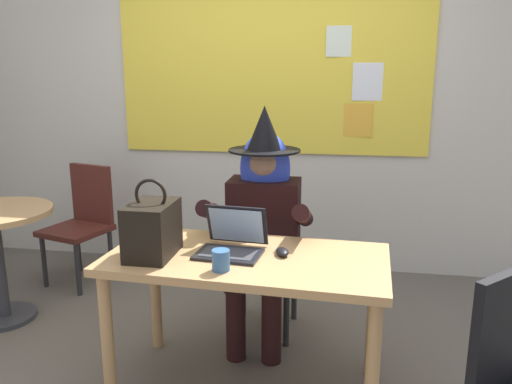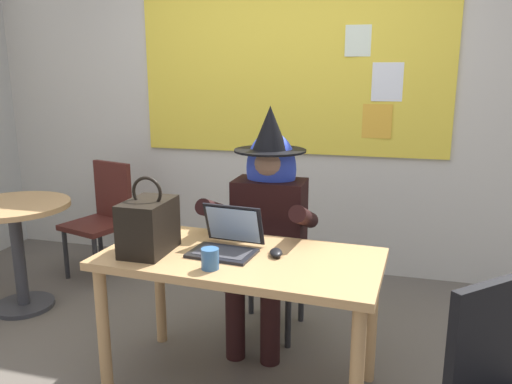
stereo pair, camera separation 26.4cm
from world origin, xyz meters
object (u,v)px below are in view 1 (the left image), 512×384
chair_at_desk (266,250)px  handbag (152,229)px  coffee_mug (221,260)px  chair_spare_by_window (83,218)px  computer_mouse (282,252)px  person_costumed (263,212)px  laptop (232,242)px  desk_main (247,274)px

chair_at_desk → handbag: bearing=-27.0°
coffee_mug → chair_spare_by_window: (-1.41, 1.37, -0.27)m
computer_mouse → coffee_mug: (-0.25, -0.24, 0.03)m
chair_at_desk → person_costumed: person_costumed is taller
chair_spare_by_window → handbag: bearing=56.8°
computer_mouse → chair_at_desk: bearing=87.9°
chair_at_desk → computer_mouse: size_ratio=8.49×
person_costumed → computer_mouse: size_ratio=13.33×
laptop → handbag: 0.39m
computer_mouse → chair_spare_by_window: 2.02m
chair_at_desk → person_costumed: (-0.00, -0.12, 0.28)m
desk_main → chair_at_desk: bearing=90.6°
handbag → coffee_mug: (0.36, -0.13, -0.09)m
desk_main → computer_mouse: (0.17, 0.04, 0.11)m
person_costumed → desk_main: bearing=1.0°
laptop → handbag: bearing=-157.3°
handbag → computer_mouse: bearing=9.9°
chair_at_desk → laptop: bearing=-3.9°
coffee_mug → computer_mouse: bearing=43.7°
desk_main → chair_spare_by_window: 1.90m
desk_main → handbag: (-0.44, -0.07, 0.23)m
desk_main → person_costumed: (-0.01, 0.57, 0.15)m
coffee_mug → chair_spare_by_window: size_ratio=0.11×
laptop → handbag: size_ratio=0.89×
laptop → chair_spare_by_window: size_ratio=0.38×
chair_at_desk → chair_spare_by_window: bearing=-105.2°
chair_at_desk → handbag: 0.95m
computer_mouse → laptop: bearing=162.2°
computer_mouse → handbag: bearing=172.9°
chair_at_desk → computer_mouse: bearing=17.4°
person_costumed → coffee_mug: 0.78m
chair_at_desk → computer_mouse: chair_at_desk is taller
desk_main → laptop: 0.17m
person_costumed → chair_spare_by_window: (-1.48, 0.60, -0.28)m
laptop → chair_spare_by_window: 1.82m
chair_spare_by_window → desk_main: bearing=68.5°
computer_mouse → coffee_mug: 0.34m
coffee_mug → chair_spare_by_window: bearing=135.9°
chair_at_desk → chair_spare_by_window: chair_spare_by_window is taller
chair_at_desk → coffee_mug: 0.94m
desk_main → coffee_mug: coffee_mug is taller
laptop → chair_spare_by_window: bearing=147.0°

